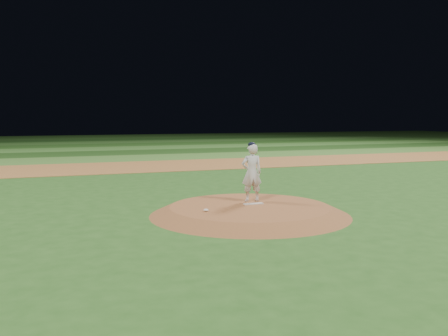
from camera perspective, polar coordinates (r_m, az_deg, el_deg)
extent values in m
plane|color=#28591C|center=(13.79, 2.96, -5.36)|extent=(120.00, 120.00, 0.00)
cube|color=#A06531|center=(27.07, -9.04, 0.19)|extent=(70.00, 6.00, 0.02)
cube|color=#41762B|center=(32.45, -11.02, 1.10)|extent=(70.00, 5.00, 0.02)
cube|color=#1D4315|center=(37.38, -12.32, 1.71)|extent=(70.00, 5.00, 0.02)
cube|color=#3C772B|center=(42.32, -13.32, 2.17)|extent=(70.00, 5.00, 0.02)
cube|color=#234F19|center=(47.27, -14.11, 2.54)|extent=(70.00, 5.00, 0.02)
cube|color=#336625|center=(52.23, -14.75, 2.83)|extent=(70.00, 5.00, 0.02)
cube|color=#1D4717|center=(57.20, -15.28, 3.07)|extent=(70.00, 5.00, 0.02)
cone|color=#94562D|center=(13.77, 2.96, -4.85)|extent=(5.50, 5.50, 0.25)
cube|color=silver|center=(13.99, 3.38, -4.10)|extent=(0.57, 0.14, 0.03)
ellipsoid|color=white|center=(12.92, -2.07, -4.84)|extent=(0.13, 0.13, 0.07)
imported|color=silver|center=(14.36, 3.18, -0.55)|extent=(0.64, 0.46, 1.66)
ellipsoid|color=black|center=(14.29, 3.20, 2.67)|extent=(0.22, 0.22, 0.15)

